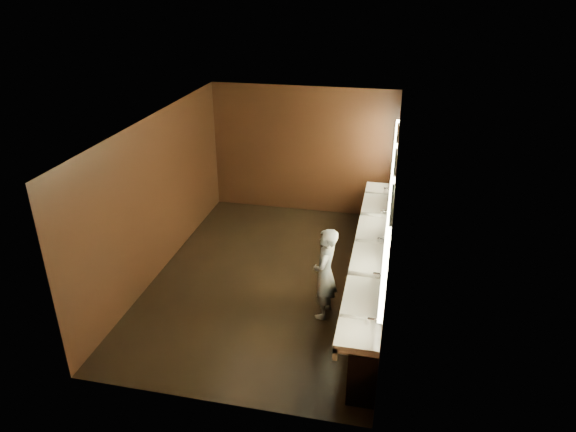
# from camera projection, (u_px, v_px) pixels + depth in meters

# --- Properties ---
(floor) EXTENTS (6.00, 6.00, 0.00)m
(floor) POSITION_uv_depth(u_px,v_px,m) (270.00, 277.00, 9.13)
(floor) COLOR black
(floor) RESTS_ON ground
(ceiling) EXTENTS (4.00, 6.00, 0.02)m
(ceiling) POSITION_uv_depth(u_px,v_px,m) (268.00, 123.00, 7.93)
(ceiling) COLOR #2D2D2B
(ceiling) RESTS_ON wall_back
(wall_back) EXTENTS (4.00, 0.02, 2.80)m
(wall_back) POSITION_uv_depth(u_px,v_px,m) (303.00, 151.00, 11.18)
(wall_back) COLOR black
(wall_back) RESTS_ON floor
(wall_front) EXTENTS (4.00, 0.02, 2.80)m
(wall_front) POSITION_uv_depth(u_px,v_px,m) (205.00, 311.00, 5.88)
(wall_front) COLOR black
(wall_front) RESTS_ON floor
(wall_left) EXTENTS (0.02, 6.00, 2.80)m
(wall_left) POSITION_uv_depth(u_px,v_px,m) (158.00, 196.00, 8.91)
(wall_left) COLOR black
(wall_left) RESTS_ON floor
(wall_right) EXTENTS (0.02, 6.00, 2.80)m
(wall_right) POSITION_uv_depth(u_px,v_px,m) (391.00, 217.00, 8.14)
(wall_right) COLOR black
(wall_right) RESTS_ON floor
(sink_counter) EXTENTS (0.55, 5.40, 1.01)m
(sink_counter) POSITION_uv_depth(u_px,v_px,m) (374.00, 264.00, 8.57)
(sink_counter) COLOR black
(sink_counter) RESTS_ON floor
(mirror_band) EXTENTS (0.06, 5.03, 1.15)m
(mirror_band) POSITION_uv_depth(u_px,v_px,m) (392.00, 196.00, 8.00)
(mirror_band) COLOR #FFF8BB
(mirror_band) RESTS_ON wall_right
(person) EXTENTS (0.43, 0.59, 1.50)m
(person) POSITION_uv_depth(u_px,v_px,m) (325.00, 274.00, 7.83)
(person) COLOR #81A5C1
(person) RESTS_ON floor
(trash_bin) EXTENTS (0.47, 0.47, 0.59)m
(trash_bin) POSITION_uv_depth(u_px,v_px,m) (358.00, 285.00, 8.37)
(trash_bin) COLOR black
(trash_bin) RESTS_ON floor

